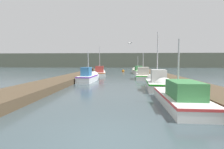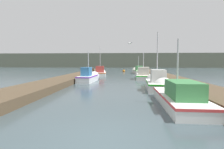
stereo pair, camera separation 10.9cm
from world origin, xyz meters
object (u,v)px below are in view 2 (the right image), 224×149
(channel_buoy, at_px, (124,71))
(fishing_boat_5, at_px, (138,71))
(fishing_boat_4, at_px, (100,73))
(mooring_piling_3, at_px, (100,69))
(fishing_boat_2, at_px, (89,77))
(mooring_piling_0, at_px, (143,70))
(mooring_piling_2, at_px, (93,72))
(fishing_boat_0, at_px, (175,95))
(mooring_piling_1, at_px, (143,70))
(fishing_boat_1, at_px, (156,83))
(seagull_lead, at_px, (130,43))
(fishing_boat_3, at_px, (143,75))

(channel_buoy, bearing_deg, fishing_boat_5, -64.75)
(fishing_boat_4, bearing_deg, mooring_piling_3, 93.55)
(fishing_boat_2, distance_m, channel_buoy, 20.06)
(mooring_piling_0, height_order, channel_buoy, mooring_piling_0)
(fishing_boat_5, relative_size, mooring_piling_2, 4.71)
(mooring_piling_3, bearing_deg, fishing_boat_4, -81.48)
(fishing_boat_2, bearing_deg, fishing_boat_0, -52.04)
(mooring_piling_1, height_order, mooring_piling_2, mooring_piling_2)
(fishing_boat_4, xyz_separation_m, mooring_piling_0, (7.45, 6.69, 0.11))
(fishing_boat_1, bearing_deg, fishing_boat_4, 119.84)
(fishing_boat_1, bearing_deg, channel_buoy, 100.48)
(fishing_boat_2, relative_size, fishing_boat_4, 0.97)
(fishing_boat_0, xyz_separation_m, mooring_piling_0, (1.07, 24.71, 0.14))
(channel_buoy, bearing_deg, mooring_piling_3, -139.45)
(mooring_piling_3, bearing_deg, seagull_lead, -74.96)
(fishing_boat_2, bearing_deg, fishing_boat_1, -32.73)
(fishing_boat_1, height_order, mooring_piling_0, fishing_boat_1)
(fishing_boat_3, distance_m, fishing_boat_5, 10.06)
(fishing_boat_1, relative_size, mooring_piling_0, 4.77)
(fishing_boat_3, bearing_deg, channel_buoy, 104.01)
(fishing_boat_4, bearing_deg, fishing_boat_3, -41.24)
(fishing_boat_4, bearing_deg, mooring_piling_1, 37.28)
(mooring_piling_2, bearing_deg, fishing_boat_3, -26.42)
(fishing_boat_4, relative_size, mooring_piling_3, 3.63)
(mooring_piling_0, height_order, mooring_piling_1, mooring_piling_1)
(fishing_boat_5, height_order, seagull_lead, seagull_lead)
(channel_buoy, bearing_deg, seagull_lead, -88.86)
(fishing_boat_1, height_order, fishing_boat_3, fishing_boat_1)
(fishing_boat_1, distance_m, fishing_boat_5, 18.75)
(mooring_piling_2, distance_m, seagull_lead, 12.89)
(fishing_boat_0, bearing_deg, fishing_boat_3, 92.12)
(fishing_boat_1, height_order, seagull_lead, fishing_boat_1)
(mooring_piling_2, bearing_deg, fishing_boat_0, -66.69)
(mooring_piling_0, bearing_deg, fishing_boat_5, -132.27)
(mooring_piling_1, bearing_deg, fishing_boat_5, -130.27)
(fishing_boat_1, distance_m, mooring_piling_2, 14.24)
(fishing_boat_0, height_order, fishing_boat_1, fishing_boat_1)
(seagull_lead, bearing_deg, mooring_piling_2, 158.74)
(fishing_boat_4, distance_m, mooring_piling_2, 1.40)
(fishing_boat_3, distance_m, mooring_piling_1, 11.34)
(fishing_boat_0, xyz_separation_m, mooring_piling_3, (-7.44, 25.10, 0.29))
(fishing_boat_5, bearing_deg, mooring_piling_3, 163.58)
(fishing_boat_3, bearing_deg, mooring_piling_2, 158.55)
(fishing_boat_1, distance_m, seagull_lead, 3.94)
(fishing_boat_2, bearing_deg, fishing_boat_4, 93.02)
(fishing_boat_3, height_order, fishing_boat_5, fishing_boat_3)
(fishing_boat_2, height_order, fishing_boat_5, fishing_boat_2)
(fishing_boat_1, bearing_deg, fishing_boat_3, 95.02)
(fishing_boat_2, bearing_deg, channel_buoy, 82.71)
(fishing_boat_5, distance_m, seagull_lead, 18.34)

